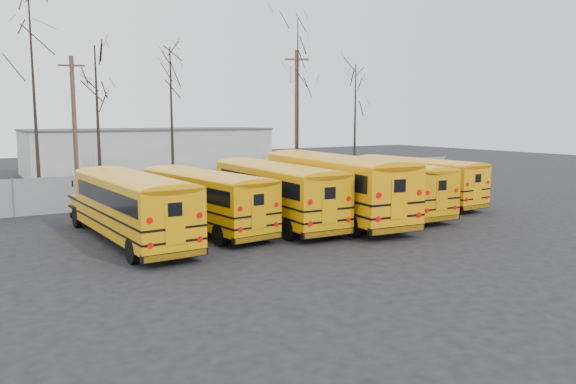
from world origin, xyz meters
TOP-DOWN VIEW (x-y plane):
  - ground at (0.00, 0.00)m, footprint 120.00×120.00m
  - fence at (0.00, 12.00)m, footprint 40.00×0.04m
  - distant_building at (2.00, 32.00)m, footprint 22.00×8.00m
  - bus_a at (-8.59, 2.71)m, footprint 2.73×10.61m
  - bus_b at (-5.02, 3.54)m, footprint 3.23×10.21m
  - bus_c at (-1.53, 3.04)m, footprint 3.05×10.98m
  - bus_d at (1.49, 2.42)m, footprint 3.97×12.30m
  - bus_e at (5.02, 2.80)m, footprint 3.03×10.47m
  - bus_f at (8.86, 4.20)m, footprint 2.81×10.16m
  - utility_pole_left at (-7.53, 18.15)m, footprint 1.59×0.51m
  - utility_pole_right at (7.89, 15.59)m, footprint 1.72×0.78m
  - tree_2 at (-10.04, 16.67)m, footprint 0.26×0.26m
  - tree_3 at (-6.78, 15.16)m, footprint 0.26×0.26m
  - tree_4 at (-1.10, 17.82)m, footprint 0.26×0.26m
  - tree_5 at (6.99, 14.08)m, footprint 0.26×0.26m
  - tree_6 at (15.09, 17.60)m, footprint 0.26×0.26m

SIDE VIEW (x-z plane):
  - ground at x=0.00m, z-range 0.00..0.00m
  - fence at x=0.00m, z-range 0.00..2.00m
  - bus_b at x=-5.02m, z-range 0.24..3.05m
  - bus_f at x=8.86m, z-range 0.24..3.06m
  - bus_e at x=5.02m, z-range 0.25..3.14m
  - bus_a at x=-8.59m, z-range 0.25..3.20m
  - bus_c at x=-1.53m, z-range 0.26..3.30m
  - bus_d at x=1.49m, z-range 0.29..3.68m
  - distant_building at x=2.00m, z-range 0.00..4.00m
  - utility_pole_left at x=-7.53m, z-range 0.12..9.16m
  - tree_3 at x=-6.78m, z-range 0.00..9.42m
  - tree_6 at x=15.09m, z-range 0.00..9.57m
  - tree_4 at x=-1.10m, z-range 0.00..9.96m
  - utility_pole_right at x=7.89m, z-range 0.14..10.23m
  - tree_5 at x=6.99m, z-range 0.00..12.05m
  - tree_2 at x=-10.04m, z-range 0.00..12.73m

